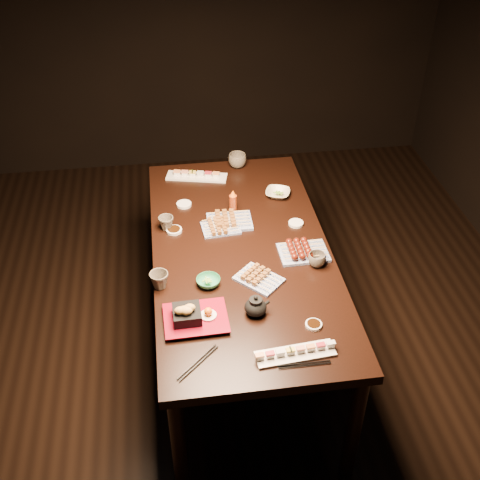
{
  "coord_description": "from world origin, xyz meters",
  "views": [
    {
      "loc": [
        -0.24,
        -2.15,
        2.64
      ],
      "look_at": [
        0.1,
        0.29,
        0.77
      ],
      "focal_mm": 45.0,
      "sensor_mm": 36.0,
      "label": 1
    }
  ],
  "objects_px": {
    "sushi_platter_far": "(197,174)",
    "teacup_far_right": "(237,160)",
    "edamame_bowl_green": "(208,282)",
    "teacup_near_left": "(159,280)",
    "yakitori_plate_center": "(221,225)",
    "yakitori_plate_right": "(259,276)",
    "teacup_mid_right": "(317,260)",
    "condiment_bottle": "(233,201)",
    "teacup_far_left": "(166,223)",
    "teapot": "(256,305)",
    "tempura_tray": "(195,313)",
    "yakitori_plate_left": "(229,218)",
    "edamame_bowl_cream": "(278,193)",
    "dining_table": "(241,303)",
    "sushi_platter_near": "(295,351)"
  },
  "relations": [
    {
      "from": "teacup_mid_right",
      "to": "condiment_bottle",
      "type": "relative_size",
      "value": 0.67
    },
    {
      "from": "edamame_bowl_green",
      "to": "tempura_tray",
      "type": "relative_size",
      "value": 0.41
    },
    {
      "from": "edamame_bowl_cream",
      "to": "sushi_platter_far",
      "type": "bearing_deg",
      "value": 149.2
    },
    {
      "from": "dining_table",
      "to": "tempura_tray",
      "type": "relative_size",
      "value": 6.43
    },
    {
      "from": "sushi_platter_near",
      "to": "yakitori_plate_left",
      "type": "xyz_separation_m",
      "value": [
        -0.15,
        0.97,
        0.01
      ]
    },
    {
      "from": "tempura_tray",
      "to": "teacup_near_left",
      "type": "xyz_separation_m",
      "value": [
        -0.15,
        0.25,
        -0.01
      ]
    },
    {
      "from": "dining_table",
      "to": "condiment_bottle",
      "type": "bearing_deg",
      "value": 96.29
    },
    {
      "from": "yakitori_plate_center",
      "to": "yakitori_plate_left",
      "type": "bearing_deg",
      "value": 37.34
    },
    {
      "from": "teacup_near_left",
      "to": "yakitori_plate_right",
      "type": "bearing_deg",
      "value": -2.23
    },
    {
      "from": "dining_table",
      "to": "yakitori_plate_center",
      "type": "height_order",
      "value": "yakitori_plate_center"
    },
    {
      "from": "edamame_bowl_green",
      "to": "teacup_far_left",
      "type": "distance_m",
      "value": 0.51
    },
    {
      "from": "yakitori_plate_left",
      "to": "tempura_tray",
      "type": "relative_size",
      "value": 0.85
    },
    {
      "from": "teacup_mid_right",
      "to": "yakitori_plate_center",
      "type": "bearing_deg",
      "value": 139.85
    },
    {
      "from": "tempura_tray",
      "to": "teacup_far_left",
      "type": "relative_size",
      "value": 3.48
    },
    {
      "from": "teapot",
      "to": "sushi_platter_near",
      "type": "bearing_deg",
      "value": -76.3
    },
    {
      "from": "teacup_far_left",
      "to": "teacup_near_left",
      "type": "bearing_deg",
      "value": -96.31
    },
    {
      "from": "teacup_mid_right",
      "to": "teacup_near_left",
      "type": "bearing_deg",
      "value": -175.89
    },
    {
      "from": "yakitori_plate_right",
      "to": "yakitori_plate_left",
      "type": "xyz_separation_m",
      "value": [
        -0.08,
        0.49,
        0.0
      ]
    },
    {
      "from": "teapot",
      "to": "teacup_far_right",
      "type": "bearing_deg",
      "value": 74.27
    },
    {
      "from": "yakitori_plate_right",
      "to": "teacup_mid_right",
      "type": "xyz_separation_m",
      "value": [
        0.3,
        0.07,
        0.01
      ]
    },
    {
      "from": "sushi_platter_far",
      "to": "teapot",
      "type": "bearing_deg",
      "value": 111.19
    },
    {
      "from": "sushi_platter_far",
      "to": "teacup_far_right",
      "type": "bearing_deg",
      "value": -146.4
    },
    {
      "from": "teacup_far_left",
      "to": "teacup_mid_right",
      "type": "bearing_deg",
      "value": -29.56
    },
    {
      "from": "yakitori_plate_left",
      "to": "teapot",
      "type": "distance_m",
      "value": 0.71
    },
    {
      "from": "sushi_platter_far",
      "to": "tempura_tray",
      "type": "bearing_deg",
      "value": 98.51
    },
    {
      "from": "teacup_near_left",
      "to": "teapot",
      "type": "bearing_deg",
      "value": -29.7
    },
    {
      "from": "yakitori_plate_center",
      "to": "edamame_bowl_green",
      "type": "relative_size",
      "value": 1.74
    },
    {
      "from": "edamame_bowl_green",
      "to": "teapot",
      "type": "xyz_separation_m",
      "value": [
        0.19,
        -0.22,
        0.03
      ]
    },
    {
      "from": "teacup_mid_right",
      "to": "yakitori_plate_left",
      "type": "bearing_deg",
      "value": 132.47
    },
    {
      "from": "yakitori_plate_left",
      "to": "teacup_mid_right",
      "type": "bearing_deg",
      "value": -46.21
    },
    {
      "from": "dining_table",
      "to": "yakitori_plate_left",
      "type": "distance_m",
      "value": 0.47
    },
    {
      "from": "sushi_platter_near",
      "to": "edamame_bowl_green",
      "type": "xyz_separation_m",
      "value": [
        -0.31,
        0.49,
        -0.0
      ]
    },
    {
      "from": "edamame_bowl_green",
      "to": "teacup_near_left",
      "type": "bearing_deg",
      "value": 176.35
    },
    {
      "from": "yakitori_plate_center",
      "to": "teapot",
      "type": "height_order",
      "value": "teapot"
    },
    {
      "from": "teacup_far_right",
      "to": "condiment_bottle",
      "type": "distance_m",
      "value": 0.48
    },
    {
      "from": "dining_table",
      "to": "edamame_bowl_green",
      "type": "xyz_separation_m",
      "value": [
        -0.19,
        -0.25,
        0.39
      ]
    },
    {
      "from": "yakitori_plate_right",
      "to": "teacup_far_right",
      "type": "bearing_deg",
      "value": 133.97
    },
    {
      "from": "tempura_tray",
      "to": "teacup_near_left",
      "type": "bearing_deg",
      "value": 119.48
    },
    {
      "from": "edamame_bowl_green",
      "to": "sushi_platter_far",
      "type": "bearing_deg",
      "value": 88.53
    },
    {
      "from": "sushi_platter_near",
      "to": "edamame_bowl_cream",
      "type": "bearing_deg",
      "value": 77.82
    },
    {
      "from": "sushi_platter_near",
      "to": "yakitori_plate_left",
      "type": "height_order",
      "value": "yakitori_plate_left"
    },
    {
      "from": "sushi_platter_near",
      "to": "dining_table",
      "type": "bearing_deg",
      "value": 94.56
    },
    {
      "from": "edamame_bowl_green",
      "to": "teacup_near_left",
      "type": "distance_m",
      "value": 0.23
    },
    {
      "from": "yakitori_plate_left",
      "to": "edamame_bowl_cream",
      "type": "distance_m",
      "value": 0.38
    },
    {
      "from": "teacup_near_left",
      "to": "teacup_far_left",
      "type": "distance_m",
      "value": 0.47
    },
    {
      "from": "sushi_platter_near",
      "to": "condiment_bottle",
      "type": "xyz_separation_m",
      "value": [
        -0.12,
        1.09,
        0.04
      ]
    },
    {
      "from": "dining_table",
      "to": "teapot",
      "type": "height_order",
      "value": "teapot"
    },
    {
      "from": "sushi_platter_far",
      "to": "teapot",
      "type": "distance_m",
      "value": 1.21
    },
    {
      "from": "yakitori_plate_center",
      "to": "teacup_near_left",
      "type": "distance_m",
      "value": 0.54
    },
    {
      "from": "teacup_mid_right",
      "to": "condiment_bottle",
      "type": "distance_m",
      "value": 0.63
    }
  ]
}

